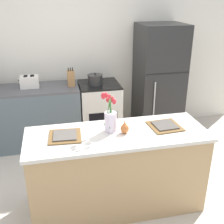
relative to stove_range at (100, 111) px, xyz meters
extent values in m
plane|color=beige|center=(-0.10, -1.60, -0.45)|extent=(10.00, 10.00, 0.00)
cube|color=silver|center=(-0.10, 0.40, 0.90)|extent=(5.20, 0.08, 2.70)
cube|color=tan|center=(-0.10, -1.60, -0.02)|extent=(1.76, 0.62, 0.85)
cube|color=beige|center=(-0.10, -1.60, 0.42)|extent=(1.80, 0.66, 0.03)
cube|color=slate|center=(-1.16, 0.00, -0.01)|extent=(1.68, 0.60, 0.86)
cube|color=#515156|center=(-1.16, 0.00, 0.43)|extent=(1.68, 0.60, 0.03)
cube|color=silver|center=(0.00, 0.00, -0.01)|extent=(0.60, 0.60, 0.87)
cube|color=black|center=(0.00, 0.00, 0.44)|extent=(0.60, 0.60, 0.02)
cube|color=black|center=(0.00, -0.30, -0.04)|extent=(0.42, 0.01, 0.29)
cube|color=black|center=(0.95, 0.00, 0.42)|extent=(0.68, 0.64, 1.74)
cube|color=black|center=(0.95, -0.32, 0.63)|extent=(0.67, 0.01, 0.01)
cylinder|color=#B2B5B7|center=(0.76, -0.34, 0.15)|extent=(0.02, 0.02, 0.76)
cylinder|color=silver|center=(-0.16, -1.55, 0.54)|extent=(0.12, 0.12, 0.20)
cylinder|color=#3D8438|center=(-0.14, -1.54, 0.61)|extent=(0.05, 0.01, 0.25)
ellipsoid|color=red|center=(-0.12, -1.54, 0.76)|extent=(0.03, 0.03, 0.05)
cylinder|color=#3D8438|center=(-0.15, -1.53, 0.61)|extent=(0.04, 0.05, 0.25)
ellipsoid|color=red|center=(-0.13, -1.51, 0.76)|extent=(0.04, 0.04, 0.06)
cylinder|color=#3D8438|center=(-0.16, -1.52, 0.61)|extent=(0.02, 0.08, 0.24)
ellipsoid|color=red|center=(-0.17, -1.48, 0.74)|extent=(0.04, 0.04, 0.05)
cylinder|color=#3D8438|center=(-0.19, -1.54, 0.64)|extent=(0.08, 0.03, 0.30)
ellipsoid|color=red|center=(-0.22, -1.53, 0.81)|extent=(0.05, 0.05, 0.07)
cylinder|color=#3D8438|center=(-0.18, -1.55, 0.65)|extent=(0.05, 0.02, 0.32)
ellipsoid|color=red|center=(-0.21, -1.56, 0.83)|extent=(0.04, 0.04, 0.06)
cylinder|color=#3D8438|center=(-0.16, -1.56, 0.65)|extent=(0.04, 0.10, 0.31)
ellipsoid|color=red|center=(-0.18, -1.60, 0.82)|extent=(0.03, 0.03, 0.05)
cylinder|color=#3D8438|center=(-0.15, -1.56, 0.62)|extent=(0.04, 0.09, 0.26)
ellipsoid|color=red|center=(-0.13, -1.60, 0.77)|extent=(0.04, 0.04, 0.06)
ellipsoid|color=#C66B33|center=(-0.03, -1.62, 0.48)|extent=(0.08, 0.08, 0.10)
cone|color=#C66B33|center=(-0.03, -1.62, 0.54)|extent=(0.05, 0.05, 0.04)
cylinder|color=brown|center=(-0.03, -1.62, 0.56)|extent=(0.01, 0.01, 0.02)
cube|color=brown|center=(-0.61, -1.57, 0.44)|extent=(0.33, 0.33, 0.01)
cube|color=#514C47|center=(-0.61, -1.57, 0.45)|extent=(0.24, 0.24, 0.01)
cube|color=brown|center=(0.41, -1.57, 0.44)|extent=(0.33, 0.33, 0.01)
cube|color=#514C47|center=(0.41, -1.57, 0.45)|extent=(0.24, 0.24, 0.01)
cube|color=silver|center=(-1.00, 0.04, 0.53)|extent=(0.26, 0.18, 0.17)
cube|color=black|center=(-1.05, 0.04, 0.62)|extent=(0.05, 0.11, 0.01)
cube|color=black|center=(-0.96, 0.04, 0.62)|extent=(0.05, 0.11, 0.01)
cube|color=black|center=(-1.14, 0.04, 0.56)|extent=(0.02, 0.02, 0.02)
cylinder|color=#2D2D2D|center=(-0.06, -0.02, 0.51)|extent=(0.22, 0.22, 0.14)
cylinder|color=#2D2D2D|center=(-0.06, -0.02, 0.59)|extent=(0.22, 0.22, 0.01)
sphere|color=black|center=(-0.06, -0.02, 0.61)|extent=(0.02, 0.02, 0.02)
cube|color=#A37547|center=(-0.42, 0.00, 0.56)|extent=(0.10, 0.14, 0.22)
cylinder|color=black|center=(-0.45, 0.00, 0.69)|extent=(0.01, 0.01, 0.05)
cylinder|color=black|center=(-0.42, 0.00, 0.69)|extent=(0.01, 0.01, 0.05)
cylinder|color=black|center=(-0.39, 0.00, 0.69)|extent=(0.01, 0.01, 0.05)
camera|label=1|loc=(-0.68, -3.98, 1.71)|focal=45.00mm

